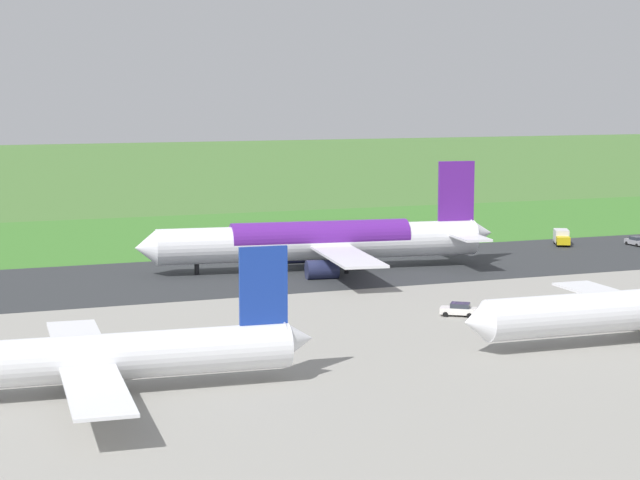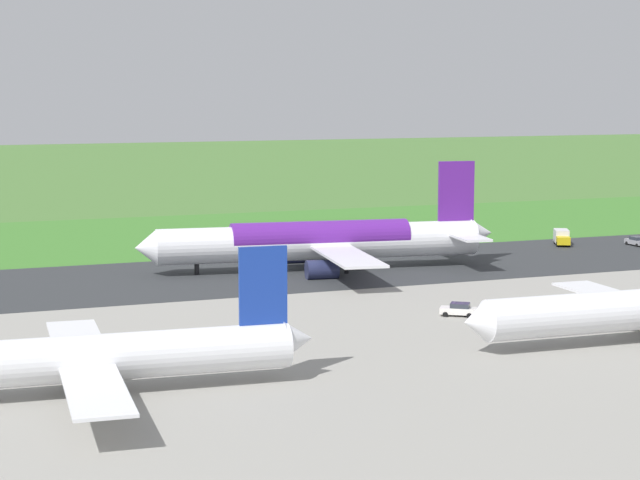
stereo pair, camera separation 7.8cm
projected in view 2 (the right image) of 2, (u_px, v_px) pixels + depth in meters
The scene contains 11 objects.
ground_plane at pixel (381, 266), 166.95m from camera, with size 800.00×800.00×0.00m, color #477233.
runway_asphalt at pixel (381, 266), 166.95m from camera, with size 600.00×33.71×0.06m, color #2D3033.
apron_concrete at pixel (618, 352), 112.41m from camera, with size 440.00×110.00×0.05m, color gray.
grass_verge_foreground at pixel (298, 236), 201.37m from camera, with size 600.00×80.00×0.04m, color #3C782B.
airliner_main at pixel (323, 241), 162.95m from camera, with size 54.10×44.41×15.88m.
airliner_parked_far at pixel (79, 358), 95.85m from camera, with size 42.89×35.10×12.52m.
service_car_followme at pixel (459, 309), 130.05m from camera, with size 4.47×3.90×1.62m.
service_truck_fuel at pixel (562, 237), 189.29m from camera, with size 4.57×6.20×2.65m.
service_car_ops at pixel (636, 241), 188.60m from camera, with size 1.95×4.22×1.62m.
no_stopping_sign at pixel (285, 231), 197.19m from camera, with size 0.60×0.10×2.59m.
traffic_cone_orange at pixel (240, 236), 199.99m from camera, with size 0.40×0.40×0.55m, color orange.
Camera 2 is at (67.44, 150.74, 26.50)m, focal length 62.17 mm.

